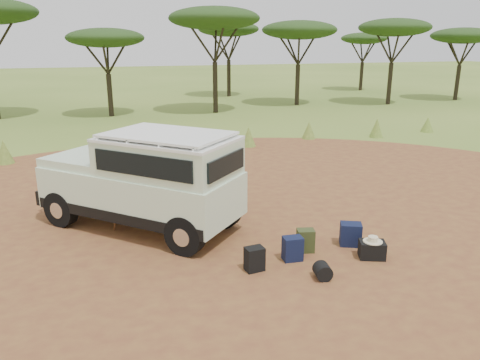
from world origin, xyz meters
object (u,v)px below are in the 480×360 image
object	(u,v)px
safari_vehicle	(146,182)
backpack_navy	(293,249)
backpack_black	(254,259)
walking_staff	(118,207)
hard_case	(372,250)
duffel_navy	(351,234)
backpack_olive	(305,241)

from	to	relation	value
safari_vehicle	backpack_navy	distance (m)	3.67
backpack_navy	safari_vehicle	bearing A→B (deg)	138.24
backpack_black	walking_staff	bearing A→B (deg)	125.30
hard_case	backpack_navy	bearing A→B (deg)	-172.58
safari_vehicle	hard_case	distance (m)	5.08
backpack_black	hard_case	bearing A→B (deg)	-11.24
backpack_black	hard_case	world-z (taller)	backpack_black
safari_vehicle	backpack_black	xyz separation A→B (m)	(1.67, -2.71, -0.86)
backpack_navy	walking_staff	bearing A→B (deg)	146.33
safari_vehicle	walking_staff	size ratio (longest dim) A/B	3.46
backpack_navy	hard_case	bearing A→B (deg)	-10.60
safari_vehicle	duffel_navy	size ratio (longest dim) A/B	9.47
backpack_black	duffel_navy	xyz separation A→B (m)	(2.30, 0.48, 0.01)
backpack_black	safari_vehicle	bearing A→B (deg)	114.88
safari_vehicle	walking_staff	xyz separation A→B (m)	(-0.65, -0.14, -0.47)
walking_staff	backpack_navy	distance (m)	3.99
safari_vehicle	backpack_black	distance (m)	3.30
safari_vehicle	walking_staff	world-z (taller)	safari_vehicle
backpack_black	backpack_olive	xyz separation A→B (m)	(1.26, 0.47, 0.01)
backpack_black	backpack_navy	xyz separation A→B (m)	(0.85, 0.19, 0.01)
backpack_navy	duffel_navy	bearing A→B (deg)	14.64
backpack_olive	backpack_navy	bearing A→B (deg)	-132.53
hard_case	backpack_olive	bearing A→B (deg)	171.11
backpack_navy	backpack_olive	xyz separation A→B (m)	(0.41, 0.28, -0.00)
safari_vehicle	backpack_navy	world-z (taller)	safari_vehicle
backpack_navy	duffel_navy	size ratio (longest dim) A/B	1.00
duffel_navy	hard_case	xyz separation A→B (m)	(0.10, -0.67, -0.07)
backpack_olive	duffel_navy	world-z (taller)	duffel_navy
backpack_olive	safari_vehicle	bearing A→B (deg)	155.40
safari_vehicle	walking_staff	distance (m)	0.81
walking_staff	hard_case	xyz separation A→B (m)	(4.72, -2.76, -0.46)
hard_case	safari_vehicle	bearing A→B (deg)	165.74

